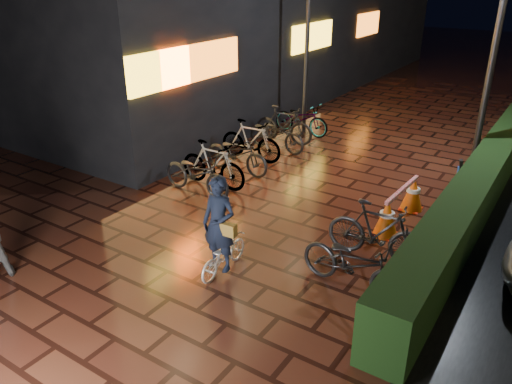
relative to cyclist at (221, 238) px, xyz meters
The scene contains 9 objects.
ground 1.36m from the cyclist, 101.51° to the left, with size 80.00×80.00×0.00m, color #381911.
hedge 9.66m from the cyclist, 71.52° to the left, with size 0.70×20.00×1.00m, color black.
lamp_post_hedge 7.79m from the cyclist, 69.53° to the left, with size 0.56×0.19×5.84m.
lamp_post_sf 8.49m from the cyclist, 108.80° to the left, with size 0.45×0.14×4.66m.
cyclist is the anchor object (origin of this frame).
traffic_barrier 3.98m from the cyclist, 61.53° to the left, with size 0.54×1.88×0.76m.
cart_assembly 5.83m from the cyclist, 61.28° to the left, with size 0.74×0.79×1.14m.
parked_bikes_storefront 5.45m from the cyclist, 117.53° to the left, with size 2.09×6.02×1.09m.
parked_bikes_hedge 2.39m from the cyclist, 31.49° to the left, with size 1.94×1.84×1.09m.
Camera 1 is at (4.68, -6.85, 4.74)m, focal length 35.00 mm.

